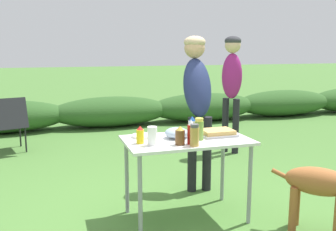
% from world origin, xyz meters
% --- Properties ---
extents(ground_plane, '(60.00, 60.00, 0.00)m').
position_xyz_m(ground_plane, '(0.00, 0.00, 0.00)').
color(ground_plane, '#477533').
extents(shrub_hedge, '(14.40, 0.90, 0.59)m').
position_xyz_m(shrub_hedge, '(-0.00, 4.32, 0.30)').
color(shrub_hedge, '#2D5623').
rests_on(shrub_hedge, ground).
extents(folding_table, '(1.10, 0.64, 0.74)m').
position_xyz_m(folding_table, '(0.00, 0.00, 0.66)').
color(folding_table, silver).
rests_on(folding_table, ground).
extents(food_tray, '(0.32, 0.25, 0.06)m').
position_xyz_m(food_tray, '(0.31, 0.04, 0.77)').
color(food_tray, '#9E9EA3').
rests_on(food_tray, folding_table).
extents(plate_stack, '(0.20, 0.20, 0.02)m').
position_xyz_m(plate_stack, '(-0.35, 0.18, 0.75)').
color(plate_stack, white).
rests_on(plate_stack, folding_table).
extents(mixing_bowl, '(0.21, 0.21, 0.10)m').
position_xyz_m(mixing_bowl, '(-0.08, 0.05, 0.79)').
color(mixing_bowl, '#99B2CC').
rests_on(mixing_bowl, folding_table).
extents(paper_cup_stack, '(0.08, 0.08, 0.16)m').
position_xyz_m(paper_cup_stack, '(-0.35, -0.12, 0.82)').
color(paper_cup_stack, white).
rests_on(paper_cup_stack, folding_table).
extents(mustard_bottle, '(0.06, 0.06, 0.15)m').
position_xyz_m(mustard_bottle, '(-0.43, -0.03, 0.81)').
color(mustard_bottle, yellow).
rests_on(mustard_bottle, folding_table).
extents(ketchup_bottle, '(0.06, 0.06, 0.21)m').
position_xyz_m(ketchup_bottle, '(-0.03, -0.18, 0.84)').
color(ketchup_bottle, red).
rests_on(ketchup_bottle, folding_table).
extents(beer_bottle, '(0.08, 0.08, 0.16)m').
position_xyz_m(beer_bottle, '(-0.12, -0.17, 0.81)').
color(beer_bottle, brown).
rests_on(beer_bottle, folding_table).
extents(relish_jar, '(0.08, 0.08, 0.19)m').
position_xyz_m(relish_jar, '(0.09, -0.07, 0.83)').
color(relish_jar, olive).
rests_on(relish_jar, folding_table).
extents(mayo_bottle, '(0.07, 0.07, 0.19)m').
position_xyz_m(mayo_bottle, '(0.08, 0.06, 0.83)').
color(mayo_bottle, silver).
rests_on(mayo_bottle, folding_table).
extents(spice_jar, '(0.07, 0.07, 0.18)m').
position_xyz_m(spice_jar, '(-0.03, -0.25, 0.83)').
color(spice_jar, '#B2893D').
rests_on(spice_jar, folding_table).
extents(standing_person_with_beanie, '(0.35, 0.48, 1.66)m').
position_xyz_m(standing_person_with_beanie, '(0.38, 0.71, 1.09)').
color(standing_person_with_beanie, black).
rests_on(standing_person_with_beanie, ground).
extents(standing_person_in_olive_jacket, '(0.36, 0.37, 1.70)m').
position_xyz_m(standing_person_in_olive_jacket, '(1.38, 1.86, 1.10)').
color(standing_person_in_olive_jacket, black).
rests_on(standing_person_in_olive_jacket, ground).
extents(dog, '(0.63, 0.64, 0.62)m').
position_xyz_m(dog, '(0.97, -0.63, 0.42)').
color(dog, '#9E5B2D').
rests_on(dog, ground).
extents(camp_chair_green_behind_table, '(0.60, 0.69, 0.83)m').
position_xyz_m(camp_chair_green_behind_table, '(-1.73, 2.82, 0.47)').
color(camp_chair_green_behind_table, '#232328').
rests_on(camp_chair_green_behind_table, ground).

